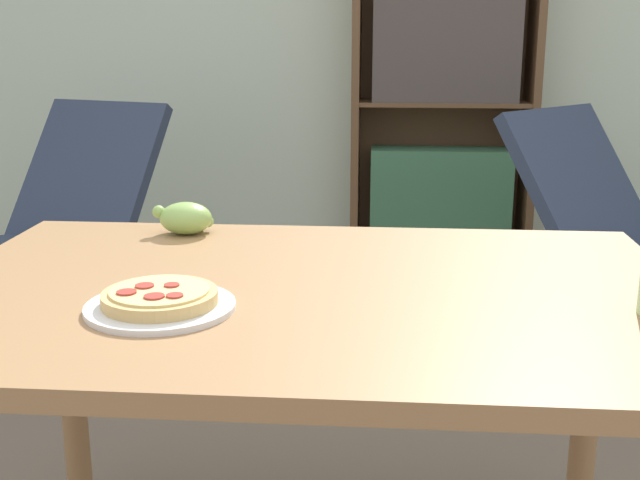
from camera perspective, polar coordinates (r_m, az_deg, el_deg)
wall_back at (r=4.08m, az=4.05°, el=16.59°), size 8.00×0.05×2.60m
dining_table at (r=1.42m, az=-0.93°, el=-6.81°), size 1.31×0.87×0.74m
pizza_on_plate at (r=1.29m, az=-11.31°, el=-4.27°), size 0.24×0.24×0.04m
grape_bunch at (r=1.75m, az=-9.54°, el=1.54°), size 0.13×0.09×0.07m
lounge_chair_near at (r=3.32m, az=-17.55°, el=-1.33°), size 0.75×0.90×0.88m
lounge_chair_far at (r=3.13m, az=20.10°, el=-2.50°), size 0.88×0.94×0.88m
bookshelf at (r=3.93m, az=8.71°, el=8.53°), size 0.87×0.31×1.65m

